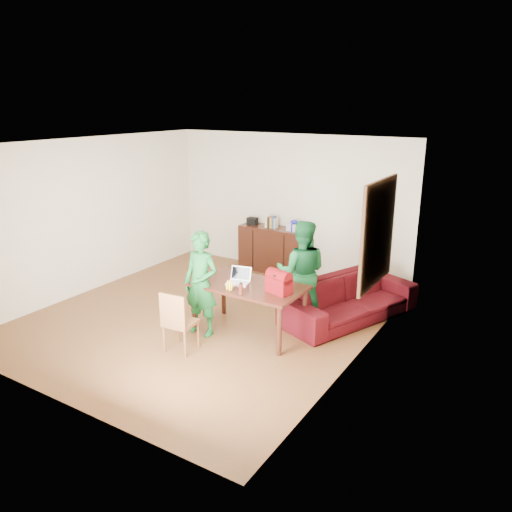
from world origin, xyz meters
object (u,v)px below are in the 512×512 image
Objects in this scene: person_near at (201,284)px; bottle at (241,288)px; person_far at (302,272)px; table at (249,291)px; laptop at (238,281)px; sofa at (350,299)px; red_bag at (279,284)px; chair at (180,333)px.

person_near is 0.69m from bottle.
bottle is at bearing -0.12° from person_near.
person_far reaches higher than person_near.
table is 1.05× the size of person_near.
sofa is (1.23, 1.30, -0.47)m from laptop.
sofa is (0.96, 1.62, -0.51)m from bottle.
person_near is at bearing -155.11° from laptop.
red_bag reaches higher than bottle.
person_far reaches higher than chair.
laptop reaches higher than chair.
bottle is at bearing -63.31° from laptop.
person_near is 0.68× the size of sofa.
sofa is at bearing 49.16° from chair.
red_bag is (0.41, 0.32, 0.04)m from bottle.
person_far reaches higher than red_bag.
chair is 0.38× the size of sofa.
sofa is (0.61, 0.48, -0.47)m from person_far.
red_bag is at bearing 38.20° from bottle.
red_bag reaches higher than laptop.
red_bag reaches higher than sofa.
red_bag is at bearing 70.55° from person_far.
red_bag is (0.68, 0.00, 0.09)m from laptop.
table is at bearing 33.12° from person_near.
person_far is (1.03, 1.14, 0.03)m from person_near.
laptop reaches higher than bottle.
red_bag reaches higher than chair.
person_far is 1.19m from bottle.
person_near is (-0.57, -0.38, 0.11)m from table.
red_bag is at bearing 16.31° from person_near.
sofa is at bearing 33.88° from laptop.
person_far reaches higher than table.
person_far is (0.46, 0.77, 0.14)m from table.
bottle is at bearing 38.26° from chair.
sofa is at bearing 59.45° from bottle.
chair is at bearing 37.11° from person_far.
laptop is (0.34, 0.91, 0.54)m from chair.
person_far is at bearing 40.27° from laptop.
table is at bearing 5.75° from laptop.
person_near reaches higher than bottle.
person_far reaches higher than sofa.
person_near is at bearing 24.04° from person_far.
laptop is 2.06× the size of bottle.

